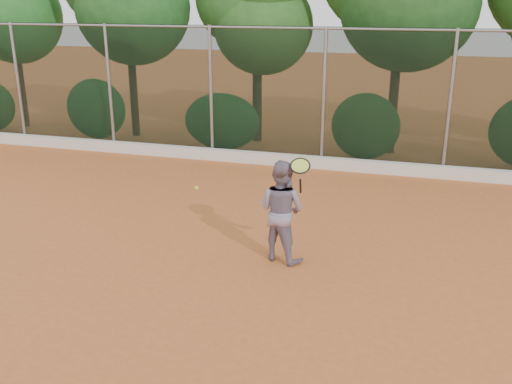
# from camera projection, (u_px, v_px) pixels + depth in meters

# --- Properties ---
(ground) EXTENTS (80.00, 80.00, 0.00)m
(ground) POSITION_uv_depth(u_px,v_px,m) (237.00, 293.00, 8.43)
(ground) COLOR #BC622C
(ground) RESTS_ON ground
(concrete_curb) EXTENTS (24.00, 0.20, 0.30)m
(concrete_curb) POSITION_uv_depth(u_px,v_px,m) (320.00, 163.00, 14.58)
(concrete_curb) COLOR silver
(concrete_curb) RESTS_ON ground
(tennis_player) EXTENTS (0.99, 0.88, 1.70)m
(tennis_player) POSITION_uv_depth(u_px,v_px,m) (281.00, 211.00, 9.28)
(tennis_player) COLOR gray
(tennis_player) RESTS_ON ground
(chainlink_fence) EXTENTS (24.09, 0.09, 3.50)m
(chainlink_fence) POSITION_uv_depth(u_px,v_px,m) (324.00, 95.00, 14.19)
(chainlink_fence) COLOR black
(chainlink_fence) RESTS_ON ground
(tennis_racket) EXTENTS (0.36, 0.33, 0.60)m
(tennis_racket) POSITION_uv_depth(u_px,v_px,m) (300.00, 168.00, 8.86)
(tennis_racket) COLOR black
(tennis_racket) RESTS_ON ground
(tennis_ball_in_flight) EXTENTS (0.07, 0.07, 0.07)m
(tennis_ball_in_flight) POSITION_uv_depth(u_px,v_px,m) (197.00, 188.00, 9.10)
(tennis_ball_in_flight) COLOR #BDE333
(tennis_ball_in_flight) RESTS_ON ground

